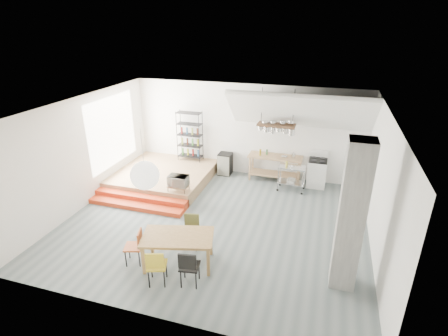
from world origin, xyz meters
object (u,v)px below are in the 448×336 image
(rolling_cart, at_px, (292,175))
(dining_table, at_px, (178,239))
(stove, at_px, (317,172))
(mini_fridge, at_px, (225,164))

(rolling_cart, bearing_deg, dining_table, -111.17)
(stove, bearing_deg, rolling_cart, -142.88)
(stove, xyz_separation_m, mini_fridge, (-3.18, 0.04, -0.09))
(stove, distance_m, dining_table, 5.77)
(dining_table, bearing_deg, mini_fridge, 80.53)
(stove, height_order, rolling_cart, stove)
(rolling_cart, bearing_deg, mini_fridge, 168.09)
(mini_fridge, bearing_deg, dining_table, -84.97)
(mini_fridge, bearing_deg, stove, -0.79)
(stove, relative_size, dining_table, 0.68)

